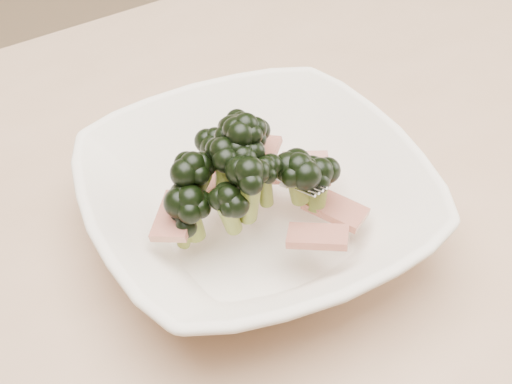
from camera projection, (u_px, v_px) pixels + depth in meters
dining_table at (183, 302)px, 0.72m from camera, size 1.20×0.80×0.75m
broccoli_dish at (255, 198)px, 0.63m from camera, size 0.34×0.34×0.14m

